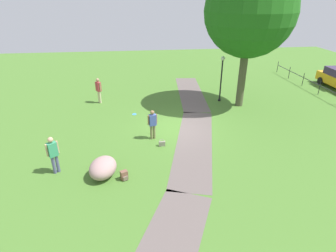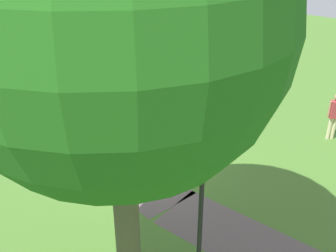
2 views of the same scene
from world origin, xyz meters
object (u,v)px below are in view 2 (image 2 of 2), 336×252
object	(u,v)px
lawn_boulder	(125,86)
woman_with_handbag	(149,110)
lamp_post	(200,217)
frisbee_on_grass	(242,147)
backpack_by_boulder	(137,94)
handbag_on_grass	(125,127)
man_near_boulder	(335,113)
passerby_on_path	(160,63)
large_shade_tree	(115,22)
spare_backpack_on_lawn	(106,95)

from	to	relation	value
lawn_boulder	woman_with_handbag	distance (m)	3.84
woman_with_handbag	lawn_boulder	bearing A→B (deg)	-36.82
lamp_post	frisbee_on_grass	xyz separation A→B (m)	(1.78, -6.08, -1.96)
backpack_by_boulder	handbag_on_grass	bearing A→B (deg)	119.72
lamp_post	man_near_boulder	bearing A→B (deg)	-94.00
frisbee_on_grass	backpack_by_boulder	bearing A→B (deg)	-12.90
lamp_post	frisbee_on_grass	size ratio (longest dim) A/B	11.33
handbag_on_grass	backpack_by_boulder	world-z (taller)	backpack_by_boulder
lamp_post	handbag_on_grass	xyz separation A→B (m)	(5.95, -4.73, -1.83)
passerby_on_path	backpack_by_boulder	size ratio (longest dim) A/B	4.25
passerby_on_path	frisbee_on_grass	bearing A→B (deg)	150.37
large_shade_tree	man_near_boulder	xyz separation A→B (m)	(-1.61, -9.53, -4.93)
large_shade_tree	spare_backpack_on_lawn	distance (m)	12.15
woman_with_handbag	man_near_boulder	world-z (taller)	man_near_boulder
lamp_post	handbag_on_grass	world-z (taller)	lamp_post
handbag_on_grass	frisbee_on_grass	xyz separation A→B (m)	(-4.17, -1.36, -0.13)
large_shade_tree	backpack_by_boulder	distance (m)	12.10
woman_with_handbag	backpack_by_boulder	world-z (taller)	woman_with_handbag
woman_with_handbag	spare_backpack_on_lawn	distance (m)	3.75
lawn_boulder	backpack_by_boulder	xyz separation A→B (m)	(-0.70, 0.03, -0.22)
lawn_boulder	woman_with_handbag	world-z (taller)	woman_with_handbag
passerby_on_path	backpack_by_boulder	xyz separation A→B (m)	(-0.20, 2.05, -0.79)
lamp_post	passerby_on_path	bearing A→B (deg)	-50.89
large_shade_tree	man_near_boulder	distance (m)	10.84
lawn_boulder	lamp_post	bearing A→B (deg)	137.79
backpack_by_boulder	large_shade_tree	bearing A→B (deg)	127.34
handbag_on_grass	spare_backpack_on_lawn	world-z (taller)	spare_backpack_on_lawn
lawn_boulder	frisbee_on_grass	xyz separation A→B (m)	(-6.39, 1.33, -0.40)
passerby_on_path	handbag_on_grass	bearing A→B (deg)	110.04
lamp_post	man_near_boulder	size ratio (longest dim) A/B	1.79
woman_with_handbag	man_near_boulder	xyz separation A→B (m)	(-5.71, -3.32, 0.10)
lamp_post	lawn_boulder	world-z (taller)	lamp_post
lamp_post	passerby_on_path	world-z (taller)	lamp_post
lawn_boulder	passerby_on_path	bearing A→B (deg)	-104.03
backpack_by_boulder	lamp_post	bearing A→B (deg)	135.32
lamp_post	frisbee_on_grass	distance (m)	6.64
large_shade_tree	lawn_boulder	distance (m)	12.41
spare_backpack_on_lawn	man_near_boulder	bearing A→B (deg)	-168.18
lawn_boulder	backpack_by_boulder	world-z (taller)	lawn_boulder
man_near_boulder	spare_backpack_on_lawn	size ratio (longest dim) A/B	4.41
lamp_post	man_near_boulder	distance (m)	8.53
large_shade_tree	spare_backpack_on_lawn	xyz separation A→B (m)	(7.50, -7.62, -5.76)
lawn_boulder	passerby_on_path	xyz separation A→B (m)	(-0.50, -2.02, 0.58)
lamp_post	lawn_boulder	size ratio (longest dim) A/B	1.91
lamp_post	backpack_by_boulder	distance (m)	10.65
lawn_boulder	handbag_on_grass	world-z (taller)	lawn_boulder
handbag_on_grass	passerby_on_path	bearing A→B (deg)	-69.96
large_shade_tree	handbag_on_grass	distance (m)	9.58
lawn_boulder	woman_with_handbag	size ratio (longest dim) A/B	1.03
handbag_on_grass	frisbee_on_grass	distance (m)	4.39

